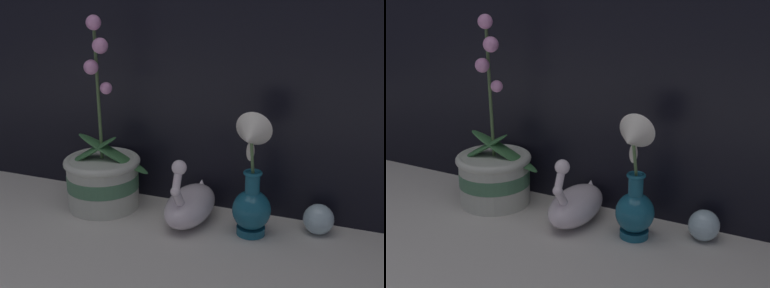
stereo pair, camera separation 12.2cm
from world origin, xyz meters
TOP-DOWN VIEW (x-y plane):
  - ground_plane at (0.00, 0.00)m, footprint 2.80×2.80m
  - orchid_potted_plant at (-0.25, 0.10)m, footprint 0.23×0.19m
  - swan_figurine at (-0.01, 0.10)m, footprint 0.11×0.21m
  - blue_vase at (0.14, 0.08)m, footprint 0.09×0.11m
  - glass_sphere at (0.28, 0.15)m, footprint 0.07×0.07m

SIDE VIEW (x-z plane):
  - ground_plane at x=0.00m, z-range 0.00..0.00m
  - glass_sphere at x=0.28m, z-range 0.00..0.07m
  - swan_figurine at x=-0.01m, z-range -0.04..0.14m
  - orchid_potted_plant at x=-0.25m, z-range -0.16..0.32m
  - blue_vase at x=0.14m, z-range -0.03..0.26m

